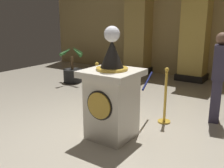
% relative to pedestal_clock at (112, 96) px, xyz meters
% --- Properties ---
extents(ground_plane, '(12.30, 12.30, 0.00)m').
position_rel_pedestal_clock_xyz_m(ground_plane, '(-0.14, -0.03, -0.71)').
color(ground_plane, '#B2A893').
extents(back_wall, '(12.30, 0.16, 4.02)m').
position_rel_pedestal_clock_xyz_m(back_wall, '(-0.14, 5.19, 1.30)').
color(back_wall, tan).
rests_on(back_wall, ground_plane).
extents(pedestal_clock, '(0.85, 0.85, 1.82)m').
position_rel_pedestal_clock_xyz_m(pedestal_clock, '(0.00, 0.00, 0.00)').
color(pedestal_clock, silver).
rests_on(pedestal_clock, ground_plane).
extents(stanchion_near, '(0.24, 0.24, 1.07)m').
position_rel_pedestal_clock_xyz_m(stanchion_near, '(0.50, 1.05, -0.33)').
color(stanchion_near, gold).
rests_on(stanchion_near, ground_plane).
extents(stanchion_far, '(0.24, 0.24, 1.08)m').
position_rel_pedestal_clock_xyz_m(stanchion_far, '(-0.87, 0.74, -0.33)').
color(stanchion_far, gold).
rests_on(stanchion_far, ground_plane).
extents(velvet_rope, '(0.87, 0.85, 0.22)m').
position_rel_pedestal_clock_xyz_m(velvet_rope, '(-0.18, 0.89, 0.08)').
color(velvet_rope, '#141947').
extents(column_left, '(0.94, 0.94, 3.85)m').
position_rel_pedestal_clock_xyz_m(column_left, '(-2.12, 4.84, 1.21)').
color(column_left, black).
rests_on(column_left, ground_plane).
extents(column_centre_rear, '(0.93, 0.93, 3.85)m').
position_rel_pedestal_clock_xyz_m(column_centre_rear, '(-0.14, 4.84, 1.21)').
color(column_centre_rear, black).
rests_on(column_centre_rear, ground_plane).
extents(potted_palm_left, '(0.90, 0.89, 1.13)m').
position_rel_pedestal_clock_xyz_m(potted_palm_left, '(-3.09, 2.40, -0.40)').
color(potted_palm_left, black).
rests_on(potted_palm_left, ground_plane).
extents(bystander_guest, '(0.28, 0.39, 1.69)m').
position_rel_pedestal_clock_xyz_m(bystander_guest, '(1.27, 1.65, 0.19)').
color(bystander_guest, '#383347').
rests_on(bystander_guest, ground_plane).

